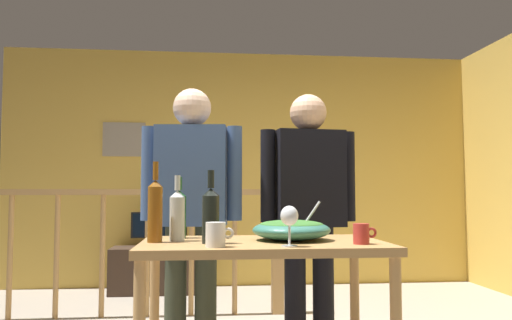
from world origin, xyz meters
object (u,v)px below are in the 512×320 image
salad_bowl (291,229)px  person_standing_left (191,200)px  flat_screen_tv (155,226)px  mug_white (216,235)px  wine_glass (289,218)px  tv_console (155,270)px  framed_picture (124,139)px  wine_bottle_dark (211,214)px  wine_bottle_amber (155,209)px  person_standing_right (309,202)px  mug_red (362,234)px  wine_bottle_green (179,213)px  stair_railing (173,237)px  serving_table (263,262)px  wine_bottle_clear (177,214)px

salad_bowl → person_standing_left: size_ratio=0.23×
flat_screen_tv → mug_white: size_ratio=4.04×
wine_glass → tv_console: bearing=105.4°
framed_picture → person_standing_left: size_ratio=0.28×
framed_picture → salad_bowl: size_ratio=1.21×
wine_bottle_dark → wine_bottle_amber: 0.27m
wine_bottle_amber → person_standing_right: (0.87, 0.66, 0.02)m
mug_red → flat_screen_tv: bearing=111.6°
wine_bottle_dark → mug_white: 0.17m
flat_screen_tv → wine_bottle_green: 2.77m
wine_bottle_green → stair_railing: bearing=94.7°
stair_railing → mug_red: (0.98, -2.13, 0.19)m
wine_bottle_green → wine_glass: bearing=-42.6°
salad_bowl → wine_glass: bearing=-101.4°
salad_bowl → person_standing_left: 0.81m
wine_glass → person_standing_right: (0.27, 0.90, 0.05)m
serving_table → person_standing_right: person_standing_right is taller
tv_console → wine_bottle_amber: (0.29, -2.97, 0.73)m
wine_bottle_dark → mug_white: size_ratio=2.76×
wine_bottle_amber → wine_bottle_clear: bearing=28.5°
framed_picture → serving_table: 3.58m
flat_screen_tv → person_standing_right: person_standing_right is taller
wine_bottle_green → mug_white: 0.48m
tv_console → wine_bottle_green: bearing=-81.9°
wine_bottle_amber → wine_bottle_green: bearing=64.3°
wine_bottle_amber → person_standing_right: size_ratio=0.23×
salad_bowl → wine_bottle_dark: bearing=-163.7°
wine_bottle_clear → flat_screen_tv: bearing=97.7°
tv_console → salad_bowl: 3.14m
flat_screen_tv → wine_bottle_amber: (0.29, -2.93, 0.27)m
tv_console → person_standing_right: size_ratio=0.55×
tv_console → person_standing_right: (1.16, -2.31, 0.75)m
mug_red → person_standing_right: (-0.07, 0.83, 0.13)m
tv_console → wine_bottle_dark: wine_bottle_dark is taller
person_standing_left → person_standing_right: (0.72, -0.00, -0.01)m
serving_table → wine_bottle_clear: (-0.41, 0.05, 0.23)m
framed_picture → person_standing_right: 3.09m
stair_railing → mug_red: size_ratio=24.71×
serving_table → wine_bottle_amber: 0.57m
wine_bottle_dark → person_standing_left: (-0.11, 0.73, 0.05)m
serving_table → mug_red: size_ratio=10.57×
framed_picture → mug_red: (1.61, -3.42, -0.77)m
mug_red → stair_railing: bearing=114.7°
flat_screen_tv → serving_table: flat_screen_tv is taller
serving_table → person_standing_right: size_ratio=0.70×
tv_console → wine_glass: size_ratio=5.13×
mug_white → person_standing_left: person_standing_left is taller
wine_bottle_clear → wine_bottle_green: wine_bottle_clear is taller
wine_bottle_clear → wine_bottle_green: bearing=89.6°
tv_console → person_standing_left: size_ratio=0.54×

